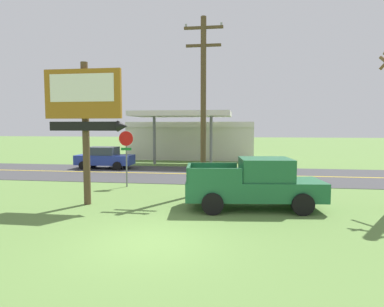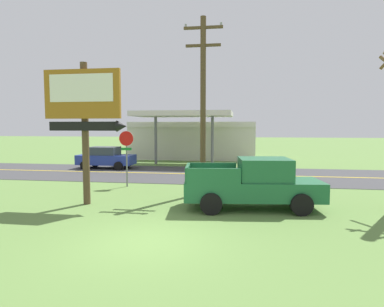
{
  "view_description": "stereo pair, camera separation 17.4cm",
  "coord_description": "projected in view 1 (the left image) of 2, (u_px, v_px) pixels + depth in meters",
  "views": [
    {
      "loc": [
        2.43,
        -8.77,
        3.18
      ],
      "look_at": [
        0.0,
        8.0,
        1.8
      ],
      "focal_mm": 31.17,
      "sensor_mm": 36.0,
      "label": 1
    },
    {
      "loc": [
        2.6,
        -8.74,
        3.18
      ],
      "look_at": [
        0.0,
        8.0,
        1.8
      ],
      "focal_mm": 31.17,
      "sensor_mm": 36.0,
      "label": 2
    }
  ],
  "objects": [
    {
      "name": "car_blue_mid_lane",
      "position": [
        104.0,
        158.0,
        25.08
      ],
      "size": [
        4.2,
        2.0,
        1.64
      ],
      "color": "#233893",
      "rests_on": "ground"
    },
    {
      "name": "pickup_green_parked_on_lawn",
      "position": [
        255.0,
        184.0,
        12.88
      ],
      "size": [
        5.39,
        2.69,
        1.96
      ],
      "color": "#1E6038",
      "rests_on": "ground"
    },
    {
      "name": "stop_sign",
      "position": [
        126.0,
        148.0,
        17.43
      ],
      "size": [
        0.8,
        0.08,
        2.95
      ],
      "color": "slate",
      "rests_on": "ground"
    },
    {
      "name": "motel_sign",
      "position": [
        85.0,
        108.0,
        13.2
      ],
      "size": [
        3.4,
        0.54,
        5.73
      ],
      "color": "brown",
      "rests_on": "ground"
    },
    {
      "name": "utility_pole",
      "position": [
        203.0,
        101.0,
        15.5
      ],
      "size": [
        1.81,
        0.26,
        8.19
      ],
      "color": "brown",
      "rests_on": "ground"
    },
    {
      "name": "road_centre_line",
      "position": [
        203.0,
        174.0,
        22.07
      ],
      "size": [
        126.0,
        0.2,
        0.01
      ],
      "primitive_type": "cube",
      "color": "gold",
      "rests_on": "road_asphalt"
    },
    {
      "name": "ground_plane",
      "position": [
        151.0,
        241.0,
        9.25
      ],
      "size": [
        180.0,
        180.0,
        0.0
      ],
      "primitive_type": "plane",
      "color": "#5B7F3D"
    },
    {
      "name": "gas_station",
      "position": [
        192.0,
        139.0,
        33.33
      ],
      "size": [
        12.0,
        11.5,
        4.4
      ],
      "color": "beige",
      "rests_on": "ground"
    },
    {
      "name": "road_asphalt",
      "position": [
        203.0,
        174.0,
        22.07
      ],
      "size": [
        140.0,
        8.0,
        0.02
      ],
      "primitive_type": "cube",
      "color": "#3D3D3F",
      "rests_on": "ground"
    }
  ]
}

